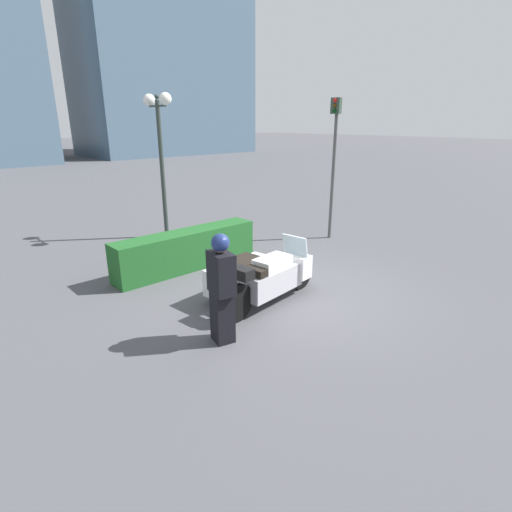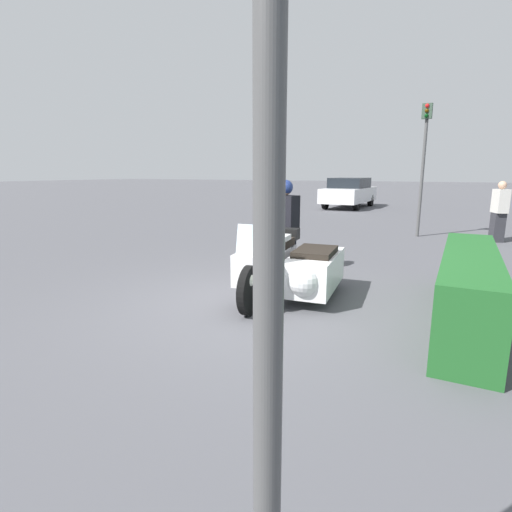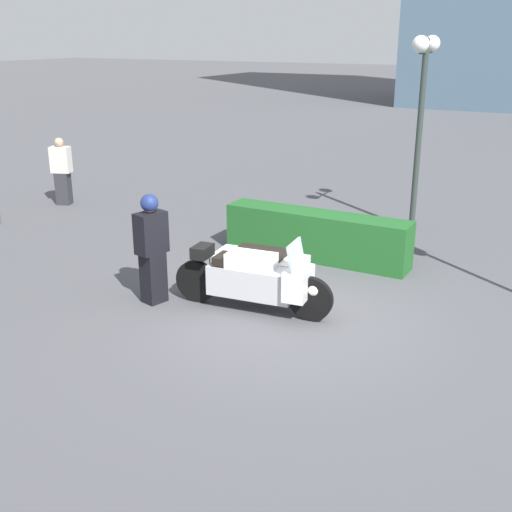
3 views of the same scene
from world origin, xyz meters
TOP-DOWN VIEW (x-y plane):
  - ground_plane at (0.00, 0.00)m, footprint 160.00×160.00m
  - police_motorcycle at (-0.57, 0.35)m, footprint 2.50×1.30m
  - officer_rider at (-2.05, -0.42)m, footprint 0.38×0.52m
  - hedge_bush_curbside at (-0.67, 2.63)m, footprint 3.46×0.62m
  - twin_lamp_post at (0.37, 5.30)m, footprint 0.32×1.16m
  - pedestrian_bystander at (-7.65, 3.38)m, footprint 0.52×0.42m

SIDE VIEW (x-z plane):
  - ground_plane at x=0.00m, z-range 0.00..0.00m
  - hedge_bush_curbside at x=-0.67m, z-range 0.00..0.88m
  - police_motorcycle at x=-0.57m, z-range -0.11..1.05m
  - pedestrian_bystander at x=-7.65m, z-range 0.00..1.61m
  - officer_rider at x=-2.05m, z-range 0.05..1.75m
  - twin_lamp_post at x=0.37m, z-range 0.98..4.89m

